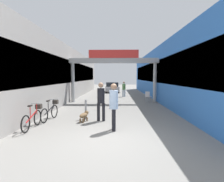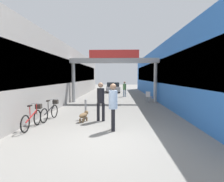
{
  "view_description": "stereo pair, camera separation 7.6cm",
  "coord_description": "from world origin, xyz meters",
  "px_view_note": "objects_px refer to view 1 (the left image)",
  "views": [
    {
      "loc": [
        0.27,
        -5.7,
        2.1
      ],
      "look_at": [
        0.0,
        3.89,
        1.3
      ],
      "focal_mm": 28.0,
      "sensor_mm": 36.0,
      "label": 1
    },
    {
      "loc": [
        0.35,
        -5.7,
        2.1
      ],
      "look_at": [
        0.0,
        3.89,
        1.3
      ],
      "focal_mm": 28.0,
      "sensor_mm": 36.0,
      "label": 2
    }
  ],
  "objects_px": {
    "bicycle_black_second": "(51,111)",
    "pedestrian_carrying_crate": "(124,88)",
    "bollard_post_metal": "(86,109)",
    "pedestrian_with_dog": "(101,99)",
    "dog_on_leash": "(84,115)",
    "pedestrian_companion": "(114,103)",
    "cafe_chair_aluminium_nearer": "(148,96)",
    "bicycle_red_nearest": "(33,117)",
    "parked_car_silver": "(112,87)"
  },
  "relations": [
    {
      "from": "bicycle_black_second",
      "to": "pedestrian_carrying_crate",
      "type": "bearing_deg",
      "value": 68.17
    },
    {
      "from": "bollard_post_metal",
      "to": "pedestrian_carrying_crate",
      "type": "bearing_deg",
      "value": 76.84
    },
    {
      "from": "pedestrian_with_dog",
      "to": "bollard_post_metal",
      "type": "height_order",
      "value": "pedestrian_with_dog"
    },
    {
      "from": "bollard_post_metal",
      "to": "dog_on_leash",
      "type": "bearing_deg",
      "value": -88.78
    },
    {
      "from": "pedestrian_with_dog",
      "to": "pedestrian_companion",
      "type": "relative_size",
      "value": 1.0
    },
    {
      "from": "bicycle_black_second",
      "to": "cafe_chair_aluminium_nearer",
      "type": "relative_size",
      "value": 1.9
    },
    {
      "from": "bicycle_red_nearest",
      "to": "bicycle_black_second",
      "type": "xyz_separation_m",
      "value": [
        0.19,
        1.38,
        0.0
      ]
    },
    {
      "from": "bicycle_red_nearest",
      "to": "cafe_chair_aluminium_nearer",
      "type": "distance_m",
      "value": 9.37
    },
    {
      "from": "pedestrian_carrying_crate",
      "to": "bollard_post_metal",
      "type": "height_order",
      "value": "pedestrian_carrying_crate"
    },
    {
      "from": "pedestrian_companion",
      "to": "pedestrian_carrying_crate",
      "type": "bearing_deg",
      "value": 85.76
    },
    {
      "from": "pedestrian_companion",
      "to": "bicycle_red_nearest",
      "type": "bearing_deg",
      "value": 176.22
    },
    {
      "from": "bicycle_red_nearest",
      "to": "parked_car_silver",
      "type": "relative_size",
      "value": 0.41
    },
    {
      "from": "dog_on_leash",
      "to": "bicycle_red_nearest",
      "type": "height_order",
      "value": "bicycle_red_nearest"
    },
    {
      "from": "pedestrian_companion",
      "to": "cafe_chair_aluminium_nearer",
      "type": "height_order",
      "value": "pedestrian_companion"
    },
    {
      "from": "dog_on_leash",
      "to": "cafe_chair_aluminium_nearer",
      "type": "bearing_deg",
      "value": 56.68
    },
    {
      "from": "pedestrian_carrying_crate",
      "to": "dog_on_leash",
      "type": "bearing_deg",
      "value": -102.51
    },
    {
      "from": "bicycle_red_nearest",
      "to": "pedestrian_companion",
      "type": "bearing_deg",
      "value": -3.78
    },
    {
      "from": "dog_on_leash",
      "to": "cafe_chair_aluminium_nearer",
      "type": "xyz_separation_m",
      "value": [
        4.05,
        6.17,
        0.24
      ]
    },
    {
      "from": "pedestrian_with_dog",
      "to": "pedestrian_companion",
      "type": "bearing_deg",
      "value": -66.24
    },
    {
      "from": "cafe_chair_aluminium_nearer",
      "to": "pedestrian_companion",
      "type": "bearing_deg",
      "value": -109.59
    },
    {
      "from": "dog_on_leash",
      "to": "bollard_post_metal",
      "type": "distance_m",
      "value": 0.52
    },
    {
      "from": "pedestrian_companion",
      "to": "parked_car_silver",
      "type": "bearing_deg",
      "value": 91.84
    },
    {
      "from": "pedestrian_with_dog",
      "to": "bicycle_black_second",
      "type": "relative_size",
      "value": 1.08
    },
    {
      "from": "pedestrian_with_dog",
      "to": "pedestrian_carrying_crate",
      "type": "bearing_deg",
      "value": 81.63
    },
    {
      "from": "bicycle_black_second",
      "to": "parked_car_silver",
      "type": "bearing_deg",
      "value": 80.57
    },
    {
      "from": "pedestrian_companion",
      "to": "parked_car_silver",
      "type": "relative_size",
      "value": 0.45
    },
    {
      "from": "bicycle_red_nearest",
      "to": "pedestrian_with_dog",
      "type": "bearing_deg",
      "value": 24.3
    },
    {
      "from": "bollard_post_metal",
      "to": "parked_car_silver",
      "type": "height_order",
      "value": "parked_car_silver"
    },
    {
      "from": "pedestrian_with_dog",
      "to": "pedestrian_carrying_crate",
      "type": "relative_size",
      "value": 1.15
    },
    {
      "from": "pedestrian_with_dog",
      "to": "bicycle_red_nearest",
      "type": "distance_m",
      "value": 2.98
    },
    {
      "from": "dog_on_leash",
      "to": "parked_car_silver",
      "type": "distance_m",
      "value": 15.64
    },
    {
      "from": "pedestrian_carrying_crate",
      "to": "dog_on_leash",
      "type": "xyz_separation_m",
      "value": [
        -2.24,
        -10.12,
        -0.6
      ]
    },
    {
      "from": "pedestrian_with_dog",
      "to": "pedestrian_carrying_crate",
      "type": "height_order",
      "value": "pedestrian_with_dog"
    },
    {
      "from": "bollard_post_metal",
      "to": "bicycle_black_second",
      "type": "bearing_deg",
      "value": -173.91
    },
    {
      "from": "pedestrian_companion",
      "to": "bollard_post_metal",
      "type": "distance_m",
      "value": 2.33
    },
    {
      "from": "dog_on_leash",
      "to": "bollard_post_metal",
      "type": "xyz_separation_m",
      "value": [
        -0.01,
        0.48,
        0.2
      ]
    },
    {
      "from": "cafe_chair_aluminium_nearer",
      "to": "parked_car_silver",
      "type": "relative_size",
      "value": 0.22
    },
    {
      "from": "cafe_chair_aluminium_nearer",
      "to": "dog_on_leash",
      "type": "bearing_deg",
      "value": -123.32
    },
    {
      "from": "pedestrian_carrying_crate",
      "to": "bollard_post_metal",
      "type": "relative_size",
      "value": 1.6
    },
    {
      "from": "parked_car_silver",
      "to": "bicycle_black_second",
      "type": "bearing_deg",
      "value": -99.43
    },
    {
      "from": "bicycle_red_nearest",
      "to": "cafe_chair_aluminium_nearer",
      "type": "height_order",
      "value": "bicycle_red_nearest"
    },
    {
      "from": "pedestrian_carrying_crate",
      "to": "dog_on_leash",
      "type": "height_order",
      "value": "pedestrian_carrying_crate"
    },
    {
      "from": "pedestrian_carrying_crate",
      "to": "parked_car_silver",
      "type": "relative_size",
      "value": 0.39
    },
    {
      "from": "cafe_chair_aluminium_nearer",
      "to": "pedestrian_carrying_crate",
      "type": "bearing_deg",
      "value": 114.63
    },
    {
      "from": "pedestrian_carrying_crate",
      "to": "bollard_post_metal",
      "type": "bearing_deg",
      "value": -103.16
    },
    {
      "from": "pedestrian_companion",
      "to": "pedestrian_carrying_crate",
      "type": "distance_m",
      "value": 11.45
    },
    {
      "from": "pedestrian_with_dog",
      "to": "bicycle_black_second",
      "type": "height_order",
      "value": "pedestrian_with_dog"
    },
    {
      "from": "pedestrian_carrying_crate",
      "to": "parked_car_silver",
      "type": "height_order",
      "value": "pedestrian_carrying_crate"
    },
    {
      "from": "bollard_post_metal",
      "to": "cafe_chair_aluminium_nearer",
      "type": "relative_size",
      "value": 1.11
    },
    {
      "from": "pedestrian_companion",
      "to": "dog_on_leash",
      "type": "xyz_separation_m",
      "value": [
        -1.4,
        1.3,
        -0.76
      ]
    }
  ]
}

